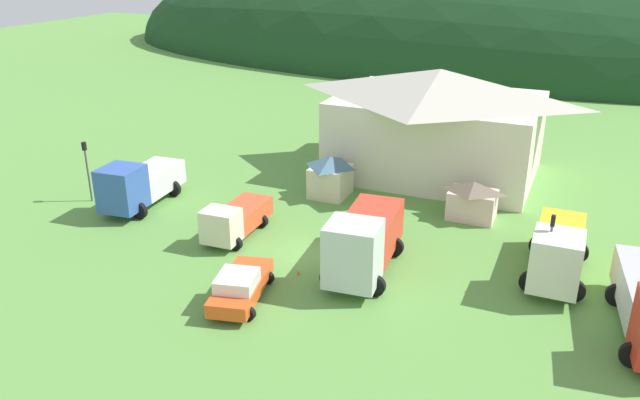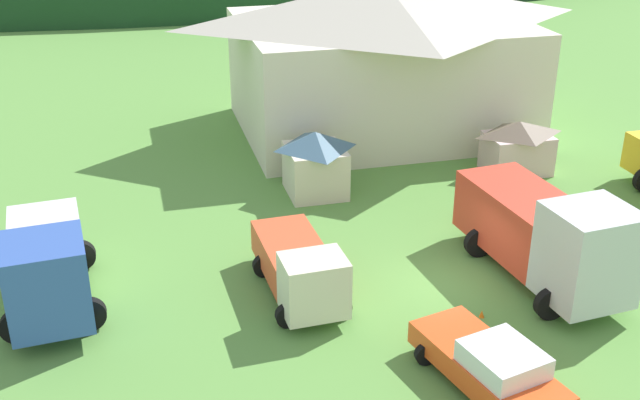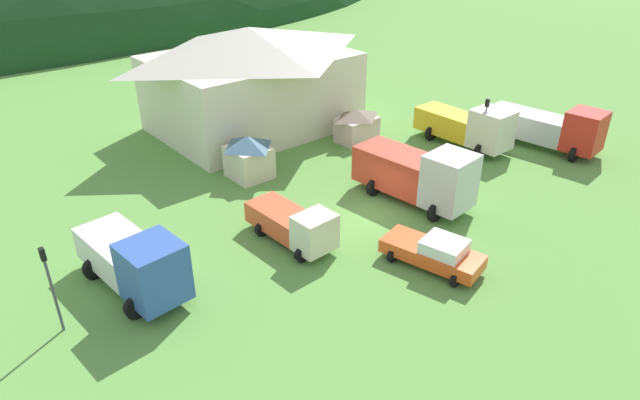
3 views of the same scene
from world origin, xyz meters
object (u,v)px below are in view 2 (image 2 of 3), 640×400
object	(u,v)px
play_shed_pink	(517,146)
tow_truck_silver	(547,234)
depot_building	(380,54)
play_shed_cream	(315,162)
box_truck_blue	(47,265)
traffic_cone_near_pickup	(481,317)
light_truck_cream	(301,268)
service_pickup_orange	(491,366)

from	to	relation	value
play_shed_pink	tow_truck_silver	distance (m)	10.12
depot_building	play_shed_cream	xyz separation A→B (m)	(-5.36, -7.46, -2.57)
box_truck_blue	traffic_cone_near_pickup	world-z (taller)	box_truck_blue
play_shed_pink	light_truck_cream	world-z (taller)	play_shed_pink
play_shed_cream	traffic_cone_near_pickup	size ratio (longest dim) A/B	5.80
light_truck_cream	traffic_cone_near_pickup	size ratio (longest dim) A/B	11.39
light_truck_cream	play_shed_cream	bearing A→B (deg)	160.17
service_pickup_orange	traffic_cone_near_pickup	distance (m)	3.84
play_shed_cream	box_truck_blue	world-z (taller)	box_truck_blue
play_shed_pink	light_truck_cream	size ratio (longest dim) A/B	0.56
play_shed_pink	box_truck_blue	distance (m)	21.43
service_pickup_orange	play_shed_pink	bearing A→B (deg)	136.93
traffic_cone_near_pickup	box_truck_blue	bearing A→B (deg)	163.34
depot_building	play_shed_cream	world-z (taller)	depot_building
light_truck_cream	tow_truck_silver	world-z (taller)	tow_truck_silver
play_shed_cream	tow_truck_silver	xyz separation A→B (m)	(5.81, -9.33, 0.40)
depot_building	play_shed_cream	distance (m)	9.54
depot_building	traffic_cone_near_pickup	distance (m)	18.99
box_truck_blue	play_shed_cream	bearing A→B (deg)	118.03
play_shed_pink	box_truck_blue	size ratio (longest dim) A/B	0.44
depot_building	tow_truck_silver	xyz separation A→B (m)	(0.45, -16.79, -2.17)
play_shed_pink	box_truck_blue	xyz separation A→B (m)	(-20.28, -6.92, 0.37)
play_shed_cream	traffic_cone_near_pickup	distance (m)	11.37
play_shed_cream	box_truck_blue	distance (m)	12.69
play_shed_pink	light_truck_cream	xyz separation A→B (m)	(-12.23, -8.30, -0.14)
light_truck_cream	play_shed_pink	bearing A→B (deg)	121.76
play_shed_pink	light_truck_cream	distance (m)	14.78
box_truck_blue	light_truck_cream	xyz separation A→B (m)	(8.05, -1.38, -0.51)
tow_truck_silver	light_truck_cream	bearing A→B (deg)	-102.63
service_pickup_orange	play_shed_cream	bearing A→B (deg)	172.19
light_truck_cream	traffic_cone_near_pickup	world-z (taller)	light_truck_cream
light_truck_cream	tow_truck_silver	size ratio (longest dim) A/B	0.73
play_shed_pink	traffic_cone_near_pickup	bearing A→B (deg)	-121.97
depot_building	light_truck_cream	distance (m)	17.87
depot_building	play_shed_pink	world-z (taller)	depot_building
depot_building	service_pickup_orange	bearing A→B (deg)	-100.34
service_pickup_orange	traffic_cone_near_pickup	xyz separation A→B (m)	(1.43, 3.47, -0.83)
play_shed_pink	play_shed_cream	bearing A→B (deg)	-179.86
box_truck_blue	service_pickup_orange	world-z (taller)	box_truck_blue
depot_building	play_shed_pink	size ratio (longest dim) A/B	4.95
service_pickup_orange	light_truck_cream	bearing A→B (deg)	-160.26
light_truck_cream	depot_building	bearing A→B (deg)	150.78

